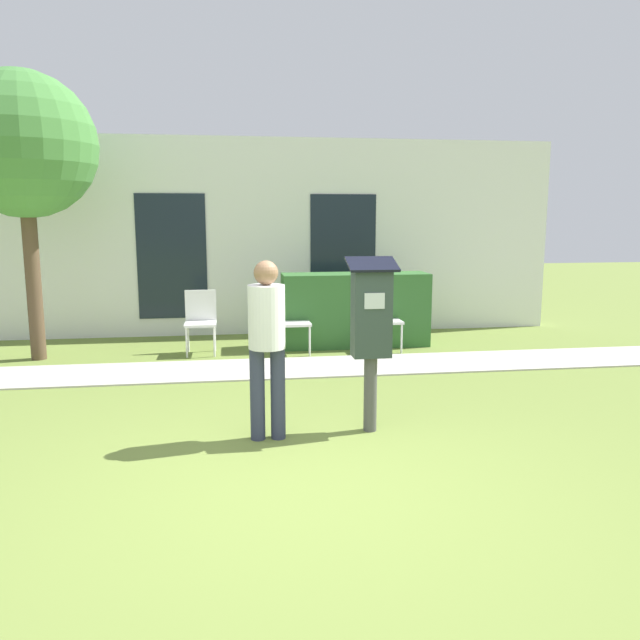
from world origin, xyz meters
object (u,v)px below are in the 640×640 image
object	(u,v)px
person_standing	(267,336)
outdoor_chair_middle	(294,316)
outdoor_chair_left	(201,317)
parking_meter	(371,322)
outdoor_chair_right	(384,314)

from	to	relation	value
person_standing	outdoor_chair_middle	world-z (taller)	person_standing
person_standing	outdoor_chair_left	size ratio (longest dim) A/B	1.76
outdoor_chair_left	outdoor_chair_middle	size ratio (longest dim) A/B	1.00
parking_meter	person_standing	size ratio (longest dim) A/B	1.01
outdoor_chair_left	outdoor_chair_right	size ratio (longest dim) A/B	1.00
outdoor_chair_left	person_standing	bearing A→B (deg)	-69.52
parking_meter	outdoor_chair_right	xyz separation A→B (m)	(0.98, 3.40, -0.49)
parking_meter	outdoor_chair_left	bearing A→B (deg)	115.09
outdoor_chair_middle	outdoor_chair_left	bearing A→B (deg)	179.94
person_standing	outdoor_chair_left	distance (m)	3.74
outdoor_chair_middle	parking_meter	bearing A→B (deg)	-77.70
parking_meter	person_standing	world-z (taller)	parking_meter
parking_meter	outdoor_chair_left	size ratio (longest dim) A/B	1.77
outdoor_chair_middle	person_standing	bearing A→B (deg)	-93.15
outdoor_chair_right	person_standing	bearing A→B (deg)	-110.17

